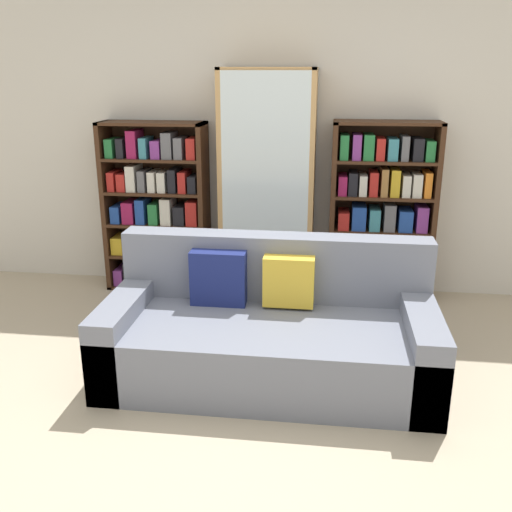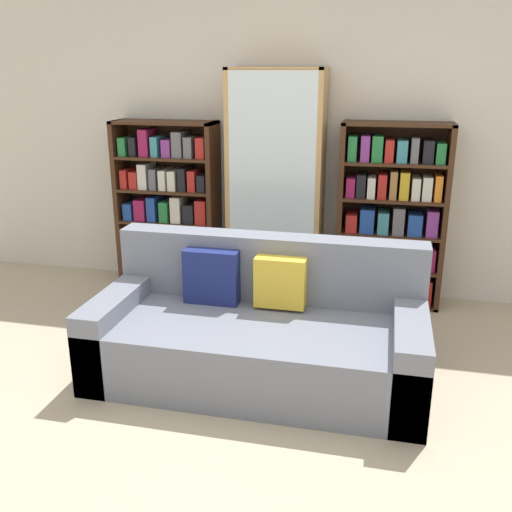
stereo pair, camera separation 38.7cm
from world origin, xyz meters
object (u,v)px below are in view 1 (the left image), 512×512
(couch, at_px, (269,333))
(display_cabinet, at_px, (267,187))
(bookshelf_left, at_px, (157,210))
(bookshelf_right, at_px, (381,216))
(wine_bottle, at_px, (338,302))

(couch, bearing_deg, display_cabinet, 97.00)
(couch, distance_m, display_cabinet, 1.56)
(bookshelf_left, distance_m, display_cabinet, 0.99)
(display_cabinet, bearing_deg, bookshelf_right, 0.97)
(bookshelf_left, relative_size, wine_bottle, 4.14)
(couch, distance_m, bookshelf_left, 1.87)
(display_cabinet, xyz_separation_m, bookshelf_right, (0.95, 0.02, -0.22))
(couch, relative_size, bookshelf_left, 1.40)
(couch, height_order, bookshelf_right, bookshelf_right)
(display_cabinet, distance_m, bookshelf_right, 0.97)
(bookshelf_left, xyz_separation_m, display_cabinet, (0.96, -0.02, 0.23))
(couch, distance_m, bookshelf_right, 1.67)
(wine_bottle, bearing_deg, bookshelf_left, 161.45)
(couch, bearing_deg, wine_bottle, 63.42)
(display_cabinet, relative_size, wine_bottle, 5.36)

